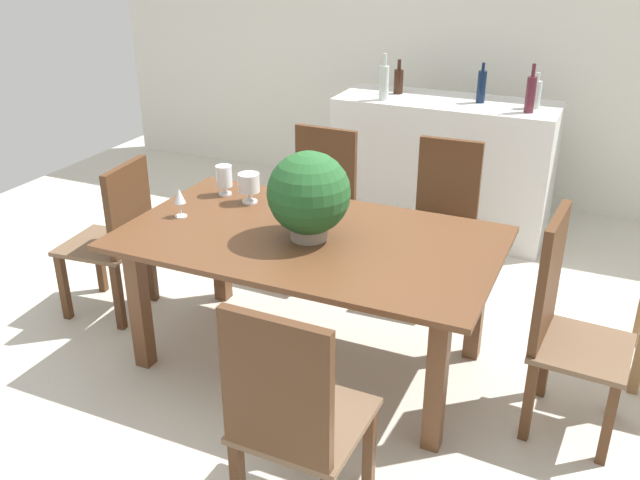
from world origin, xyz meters
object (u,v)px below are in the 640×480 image
at_px(chair_head_end, 117,234).
at_px(crystal_vase_center_near, 224,177).
at_px(chair_far_right, 443,214).
at_px(chair_near_right, 291,414).
at_px(crystal_vase_left, 249,184).
at_px(wine_bottle_amber, 536,94).
at_px(chair_far_left, 319,195).
at_px(wine_bottle_green, 384,82).
at_px(chair_foot_end, 563,318).
at_px(wine_bottle_tall, 399,81).
at_px(kitchen_counter, 442,166).
at_px(wine_glass, 179,197).
at_px(dining_table, 310,254).
at_px(wine_bottle_clear, 481,86).
at_px(flower_centerpiece, 309,194).
at_px(wine_bottle_dark, 531,94).

bearing_deg(chair_head_end, crystal_vase_center_near, 113.75).
bearing_deg(chair_far_right, crystal_vase_center_near, -148.58).
height_order(chair_near_right, crystal_vase_left, chair_near_right).
bearing_deg(wine_bottle_amber, chair_head_end, -134.42).
height_order(chair_far_left, wine_bottle_green, wine_bottle_green).
relative_size(chair_foot_end, wine_bottle_tall, 4.14).
xyz_separation_m(chair_far_left, crystal_vase_center_near, (-0.26, -0.73, 0.32)).
height_order(chair_far_left, wine_bottle_amber, wine_bottle_amber).
height_order(chair_far_right, wine_bottle_green, wine_bottle_green).
distance_m(chair_head_end, crystal_vase_left, 0.85).
distance_m(chair_far_right, chair_far_left, 0.83).
xyz_separation_m(chair_far_right, crystal_vase_center_near, (-1.09, -0.72, 0.31)).
xyz_separation_m(chair_head_end, kitchen_counter, (1.38, 2.01, -0.02)).
bearing_deg(crystal_vase_left, chair_foot_end, -8.71).
height_order(chair_far_left, wine_glass, chair_far_left).
distance_m(dining_table, crystal_vase_center_near, 0.78).
xyz_separation_m(chair_far_right, crystal_vase_left, (-0.91, -0.77, 0.31)).
height_order(wine_bottle_green, wine_bottle_clear, wine_bottle_green).
height_order(chair_foot_end, flower_centerpiece, flower_centerpiece).
bearing_deg(flower_centerpiece, crystal_vase_left, 149.33).
relative_size(chair_foot_end, kitchen_counter, 0.66).
bearing_deg(chair_foot_end, kitchen_counter, 31.95).
xyz_separation_m(dining_table, crystal_vase_left, (-0.49, 0.27, 0.21)).
relative_size(chair_foot_end, wine_bottle_clear, 3.72).
distance_m(wine_bottle_amber, wine_bottle_tall, 0.99).
xyz_separation_m(chair_far_left, wine_bottle_amber, (1.17, 0.99, 0.57)).
relative_size(flower_centerpiece, crystal_vase_center_near, 2.54).
relative_size(chair_foot_end, wine_glass, 6.62).
distance_m(chair_head_end, wine_bottle_green, 2.16).
distance_m(dining_table, chair_head_end, 1.24).
relative_size(flower_centerpiece, crystal_vase_left, 2.61).
xyz_separation_m(wine_bottle_dark, wine_bottle_clear, (-0.36, 0.15, -0.01)).
height_order(chair_far_right, chair_foot_end, chair_foot_end).
relative_size(chair_far_right, wine_bottle_clear, 3.50).
height_order(wine_glass, wine_bottle_amber, wine_bottle_amber).
bearing_deg(wine_bottle_dark, chair_near_right, -96.14).
bearing_deg(chair_far_right, wine_bottle_clear, 90.19).
xyz_separation_m(chair_head_end, wine_glass, (0.51, -0.06, 0.33)).
relative_size(kitchen_counter, wine_bottle_amber, 6.52).
distance_m(crystal_vase_left, wine_bottle_amber, 2.17).
relative_size(chair_near_right, crystal_vase_center_near, 5.76).
distance_m(flower_centerpiece, wine_bottle_clear, 2.11).
xyz_separation_m(chair_far_right, chair_far_left, (-0.83, 0.00, -0.01)).
bearing_deg(crystal_vase_center_near, flower_centerpiece, -26.69).
relative_size(chair_head_end, crystal_vase_center_near, 5.44).
bearing_deg(wine_bottle_amber, wine_bottle_tall, 177.37).
relative_size(dining_table, chair_head_end, 1.98).
distance_m(crystal_vase_left, wine_bottle_dark, 2.05).
height_order(wine_bottle_dark, wine_bottle_tall, wine_bottle_dark).
distance_m(flower_centerpiece, wine_bottle_amber, 2.19).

